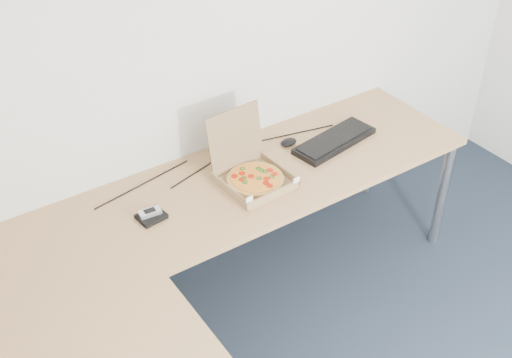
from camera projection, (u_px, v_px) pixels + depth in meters
desk at (223, 267)px, 2.74m from camera, size 2.50×2.20×0.73m
pizza_box at (253, 175)px, 3.16m from camera, size 0.31×0.36×0.31m
drinking_glass at (243, 146)px, 3.33m from camera, size 0.06×0.06×0.11m
keyboard at (334, 141)px, 3.44m from camera, size 0.50×0.25×0.03m
mouse at (288, 142)px, 3.43m from camera, size 0.10×0.06×0.03m
wallet at (151, 216)px, 2.95m from camera, size 0.13×0.11×0.02m
phone at (150, 212)px, 2.94m from camera, size 0.10×0.06×0.02m
cable_bundle at (214, 161)px, 3.32m from camera, size 0.66×0.14×0.01m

